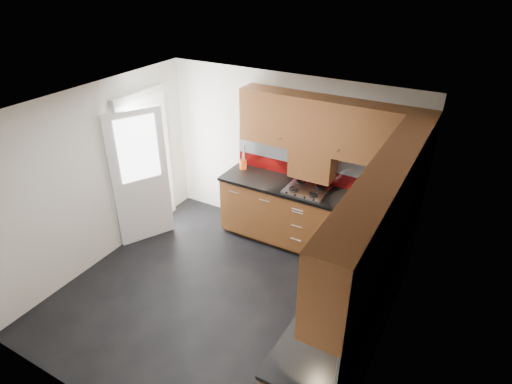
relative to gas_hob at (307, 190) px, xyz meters
The scene contains 14 objects.
room 1.63m from the gas_hob, 107.03° to the right, with size 4.00×3.80×2.64m.
base_cabinets 1.10m from the gas_hob, 50.67° to the right, with size 2.70×3.20×0.95m.
countertop 0.98m from the gas_hob, 51.77° to the right, with size 2.72×3.22×0.04m.
backsplash 1.02m from the gas_hob, 33.28° to the right, with size 2.70×3.20×0.54m.
upper_cabinets 1.36m from the gas_hob, 41.51° to the right, with size 2.50×3.20×0.72m.
extractor_hood 0.37m from the gas_hob, 90.00° to the left, with size 0.60×0.33×0.40m, color #572B13.
glass_cabinet 1.61m from the gas_hob, 17.76° to the right, with size 0.32×0.80×0.66m.
back_door 2.35m from the gas_hob, 162.10° to the right, with size 0.42×1.19×2.04m.
gas_hob is the anchor object (origin of this frame).
utensil_pot 1.11m from the gas_hob, behind, with size 0.11×0.11×0.38m.
toaster 1.16m from the gas_hob, ahead, with size 0.23×0.15×0.17m.
food_processor 1.29m from the gas_hob, 19.99° to the right, with size 0.18×0.18×0.30m.
paper_towel 1.65m from the gas_hob, 39.35° to the right, with size 0.12×0.12×0.25m, color white.
orange_cloth 1.21m from the gas_hob, 18.67° to the right, with size 0.12×0.11×0.01m, color #DB4418.
Camera 1 is at (2.34, -3.30, 3.75)m, focal length 30.00 mm.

